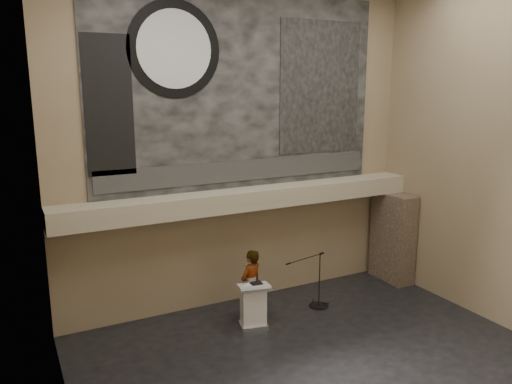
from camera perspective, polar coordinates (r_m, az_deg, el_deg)
floor at (r=11.33m, az=7.87°, el=-19.20°), size 10.00×10.00×0.00m
wall_back at (r=13.24m, az=-1.59°, el=5.09°), size 10.00×0.02×8.50m
wall_left at (r=8.04m, az=-21.74°, el=-0.37°), size 0.02×8.00×8.50m
wall_right at (r=13.36m, az=26.32°, el=3.90°), size 0.02×8.00×8.50m
soffit at (r=13.11m, az=-0.80°, el=-0.74°), size 10.00×0.80×0.50m
sprinkler_left at (r=12.53m, az=-7.27°, el=-2.78°), size 0.04×0.04×0.06m
sprinkler_right at (r=14.06m, az=6.24°, el=-1.10°), size 0.04×0.04×0.06m
banner at (r=13.12m, az=-1.57°, el=11.38°), size 8.00×0.05×5.00m
banner_text_strip at (r=13.27m, az=-1.44°, el=2.49°), size 7.76×0.02×0.55m
banner_clock_rim at (r=12.43m, az=-9.31°, el=15.80°), size 2.30×0.02×2.30m
banner_clock_face at (r=12.41m, az=-9.28°, el=15.81°), size 1.84×0.02×1.84m
banner_building_print at (r=14.29m, az=7.39°, el=11.75°), size 2.60×0.02×3.60m
banner_brick_print at (r=12.01m, az=-16.46°, el=9.39°), size 1.10×0.02×3.20m
stone_pier at (r=15.76m, az=15.35°, el=-4.99°), size 0.60×1.40×2.70m
lectern at (r=12.60m, az=-0.31°, el=-12.83°), size 0.85×0.68×1.14m
binder at (r=12.41m, az=0.04°, el=-10.39°), size 0.30×0.25×0.04m
papers at (r=12.27m, az=-0.74°, el=-10.73°), size 0.31×0.35×0.00m
speaker_person at (r=12.77m, az=-0.57°, el=-10.64°), size 0.79×0.66×1.86m
mic_stand at (r=13.85m, az=7.08°, el=-12.00°), size 1.45×0.53×1.53m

